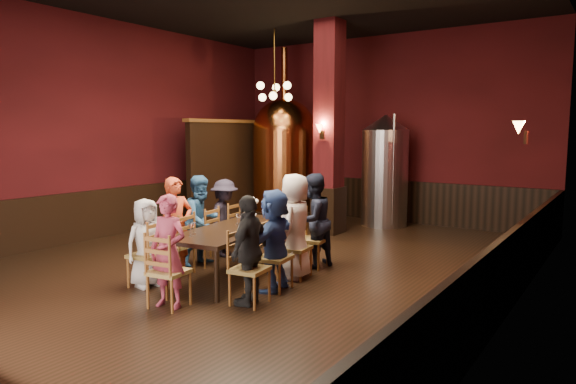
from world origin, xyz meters
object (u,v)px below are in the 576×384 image
Objects in this scene: dining_table at (235,232)px; steel_vessel at (385,170)px; person_0 at (146,243)px; copper_kettle at (284,156)px; person_1 at (176,226)px; person_2 at (202,220)px; rose_vase at (251,204)px.

steel_vessel is at bearing 80.77° from dining_table.
copper_kettle is at bearing 27.73° from person_0.
dining_table is 1.99× the size of person_0.
person_0 is 6.35m from copper_kettle.
person_1 is at bearing -99.53° from steel_vessel.
person_2 is (-0.89, 0.22, 0.06)m from dining_table.
person_1 is 0.35× the size of copper_kettle.
copper_kettle is (-1.67, 5.36, 0.80)m from person_1.
rose_vase is (-0.26, 0.74, 0.31)m from dining_table.
copper_kettle is at bearing 109.07° from dining_table.
person_1 reaches higher than person_2.
person_0 is 6.43m from steel_vessel.
rose_vase is at bearing 102.15° from dining_table.
steel_vessel is at bearing 6.71° from copper_kettle.
copper_kettle is 4.77m from rose_vase.
person_1 is (-0.80, -0.44, 0.07)m from dining_table.
person_2 is 0.58× the size of steel_vessel.
person_1 is (-0.09, 0.66, 0.12)m from person_0.
person_2 is 5.15m from steel_vessel.
dining_table is at bearing -47.42° from person_1.
copper_kettle is (-1.58, 4.71, 0.81)m from person_2.
copper_kettle is (-2.47, 4.92, 0.87)m from dining_table.
steel_vessel reaches higher than dining_table.
person_2 is at bearing -140.12° from rose_vase.
dining_table is at bearing -99.16° from person_2.
person_2 reaches higher than rose_vase.
person_2 is at bearing 19.03° from person_0.
rose_vase is at bearing -95.28° from steel_vessel.
copper_kettle is at bearing 23.08° from person_2.
person_2 is 0.85m from rose_vase.
person_2 reaches higher than dining_table.
person_1 is at bearing -158.78° from dining_table.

